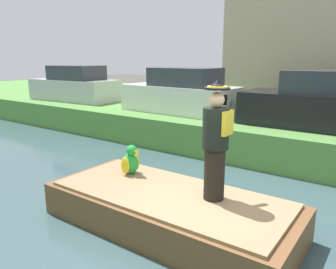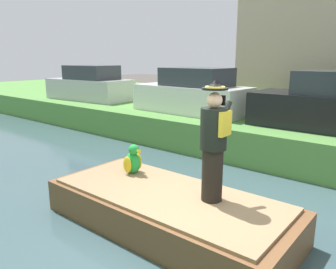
{
  "view_description": "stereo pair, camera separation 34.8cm",
  "coord_description": "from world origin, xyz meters",
  "px_view_note": "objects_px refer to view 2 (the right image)",
  "views": [
    {
      "loc": [
        -4.08,
        -2.17,
        2.86
      ],
      "look_at": [
        0.26,
        0.93,
        1.61
      ],
      "focal_mm": 34.97,
      "sensor_mm": 36.0,
      "label": 1
    },
    {
      "loc": [
        -3.87,
        -2.44,
        2.86
      ],
      "look_at": [
        0.26,
        0.93,
        1.61
      ],
      "focal_mm": 34.97,
      "sensor_mm": 36.0,
      "label": 2
    }
  ],
  "objects_px": {
    "person_pirate": "(214,142)",
    "parked_car_dark": "(334,106)",
    "boat": "(167,209)",
    "parrot_plush": "(133,161)",
    "parked_car_white": "(192,94)",
    "parked_car_silver": "(90,85)"
  },
  "relations": [
    {
      "from": "parked_car_dark",
      "to": "parked_car_white",
      "type": "height_order",
      "value": "same"
    },
    {
      "from": "parked_car_dark",
      "to": "parked_car_silver",
      "type": "height_order",
      "value": "same"
    },
    {
      "from": "person_pirate",
      "to": "boat",
      "type": "bearing_deg",
      "value": 115.68
    },
    {
      "from": "boat",
      "to": "parked_car_silver",
      "type": "distance_m",
      "value": 10.32
    },
    {
      "from": "boat",
      "to": "parrot_plush",
      "type": "height_order",
      "value": "parrot_plush"
    },
    {
      "from": "parked_car_silver",
      "to": "boat",
      "type": "bearing_deg",
      "value": -120.96
    },
    {
      "from": "person_pirate",
      "to": "parked_car_silver",
      "type": "relative_size",
      "value": 0.45
    },
    {
      "from": "parked_car_white",
      "to": "parked_car_silver",
      "type": "height_order",
      "value": "same"
    },
    {
      "from": "parrot_plush",
      "to": "parked_car_silver",
      "type": "bearing_deg",
      "value": 57.13
    },
    {
      "from": "boat",
      "to": "person_pirate",
      "type": "relative_size",
      "value": 2.27
    },
    {
      "from": "boat",
      "to": "parked_car_silver",
      "type": "relative_size",
      "value": 1.02
    },
    {
      "from": "boat",
      "to": "parked_car_dark",
      "type": "xyz_separation_m",
      "value": [
        5.27,
        -1.22,
        1.27
      ]
    },
    {
      "from": "boat",
      "to": "parrot_plush",
      "type": "distance_m",
      "value": 1.26
    },
    {
      "from": "person_pirate",
      "to": "parked_car_dark",
      "type": "distance_m",
      "value": 5.08
    },
    {
      "from": "parrot_plush",
      "to": "parked_car_dark",
      "type": "xyz_separation_m",
      "value": [
        4.97,
        -2.31,
        0.72
      ]
    },
    {
      "from": "person_pirate",
      "to": "parked_car_white",
      "type": "relative_size",
      "value": 0.46
    },
    {
      "from": "person_pirate",
      "to": "parked_car_white",
      "type": "bearing_deg",
      "value": 47.07
    },
    {
      "from": "parrot_plush",
      "to": "parked_car_silver",
      "type": "xyz_separation_m",
      "value": [
        4.97,
        7.69,
        0.72
      ]
    },
    {
      "from": "parrot_plush",
      "to": "boat",
      "type": "bearing_deg",
      "value": -105.35
    },
    {
      "from": "parked_car_dark",
      "to": "parked_car_white",
      "type": "relative_size",
      "value": 0.99
    },
    {
      "from": "boat",
      "to": "person_pirate",
      "type": "xyz_separation_m",
      "value": [
        0.22,
        -0.72,
        1.23
      ]
    },
    {
      "from": "boat",
      "to": "parked_car_white",
      "type": "relative_size",
      "value": 1.04
    }
  ]
}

